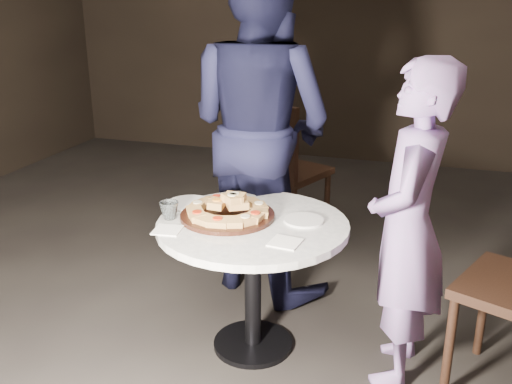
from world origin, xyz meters
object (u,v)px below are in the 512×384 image
(table, at_px, (253,247))
(focaccia_pile, at_px, (228,208))
(diner_teal, at_px, (408,228))
(chair_far, at_px, (278,164))
(diner_navy, at_px, (260,127))
(serving_board, at_px, (228,215))
(water_glass, at_px, (169,210))

(table, relative_size, focaccia_pile, 2.72)
(diner_teal, bearing_deg, chair_far, -140.64)
(focaccia_pile, height_order, chair_far, chair_far)
(chair_far, relative_size, diner_navy, 0.53)
(diner_navy, bearing_deg, serving_board, 116.70)
(table, bearing_deg, serving_board, 172.13)
(water_glass, distance_m, chair_far, 1.31)
(table, xyz_separation_m, diner_navy, (-0.17, 0.68, 0.41))
(diner_navy, bearing_deg, table, 127.33)
(focaccia_pile, bearing_deg, diner_navy, 93.91)
(serving_board, bearing_deg, table, -7.87)
(serving_board, relative_size, diner_teal, 0.31)
(table, height_order, chair_far, chair_far)
(diner_navy, bearing_deg, chair_far, -62.85)
(chair_far, bearing_deg, water_glass, 104.04)
(diner_navy, bearing_deg, diner_teal, 165.44)
(table, height_order, diner_teal, diner_teal)
(diner_navy, xyz_separation_m, diner_teal, (0.86, -0.66, -0.23))
(serving_board, bearing_deg, water_glass, -159.20)
(serving_board, height_order, chair_far, chair_far)
(chair_far, bearing_deg, diner_navy, 115.73)
(chair_far, distance_m, diner_navy, 0.66)
(chair_far, bearing_deg, serving_board, 115.48)
(table, height_order, water_glass, water_glass)
(serving_board, xyz_separation_m, water_glass, (-0.25, -0.10, 0.03))
(serving_board, distance_m, water_glass, 0.27)
(focaccia_pile, xyz_separation_m, water_glass, (-0.26, -0.10, -0.01))
(chair_far, xyz_separation_m, diner_teal, (0.90, -1.20, 0.14))
(table, distance_m, water_glass, 0.42)
(table, distance_m, diner_teal, 0.71)
(focaccia_pile, bearing_deg, diner_teal, -0.60)
(serving_board, bearing_deg, focaccia_pile, 47.35)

